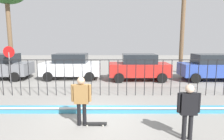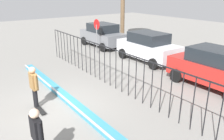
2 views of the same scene
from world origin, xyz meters
TOP-DOWN VIEW (x-y plane):
  - ground_plane at (0.00, 0.00)m, footprint 60.00×60.00m
  - bowl_coping_ledge at (0.00, 0.66)m, footprint 11.00×0.41m
  - perimeter_fence at (0.00, 3.11)m, footprint 14.04×0.04m
  - skateboarder at (-0.42, -0.58)m, footprint 0.69×0.26m
  - skateboard at (0.05, -0.58)m, footprint 0.80×0.20m
  - camera_operator at (2.84, -1.56)m, footprint 0.67×0.25m
  - parked_car_gray at (-7.65, 7.46)m, footprint 4.30×2.12m
  - parked_car_white at (-2.43, 7.56)m, footprint 4.30×2.12m
  - parked_car_red at (2.57, 7.08)m, footprint 4.30×2.12m
  - stop_sign at (-6.18, 5.97)m, footprint 0.76×0.07m

SIDE VIEW (x-z plane):
  - ground_plane at x=0.00m, z-range 0.00..0.00m
  - skateboard at x=0.05m, z-range 0.02..0.10m
  - bowl_coping_ledge at x=0.00m, z-range -0.01..0.25m
  - parked_car_gray at x=-7.65m, z-range 0.02..1.92m
  - parked_car_white at x=-2.43m, z-range 0.02..1.92m
  - parked_car_red at x=2.57m, z-range 0.02..1.92m
  - camera_operator at x=2.84m, z-range 0.17..1.84m
  - skateboarder at x=-0.42m, z-range 0.17..1.87m
  - perimeter_fence at x=0.00m, z-range 0.21..2.12m
  - stop_sign at x=-6.18m, z-range 0.37..2.87m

